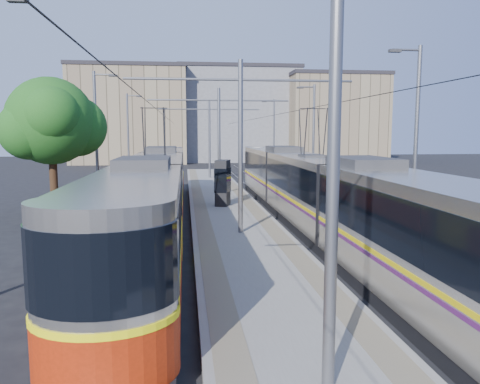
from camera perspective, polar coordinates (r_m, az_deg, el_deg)
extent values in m
plane|color=black|center=(11.99, 4.73, -14.37)|extent=(160.00, 160.00, 0.00)
cube|color=gray|center=(28.33, -2.09, -1.40)|extent=(4.00, 50.00, 0.30)
cube|color=gray|center=(28.23, -5.02, -1.13)|extent=(0.70, 50.00, 0.01)
cube|color=gray|center=(28.46, 0.82, -1.04)|extent=(0.70, 50.00, 0.01)
cube|color=gray|center=(28.34, -10.83, -1.80)|extent=(0.07, 70.00, 0.03)
cube|color=gray|center=(28.27, -7.92, -1.76)|extent=(0.07, 70.00, 0.03)
cube|color=gray|center=(28.72, 3.66, -1.56)|extent=(0.07, 70.00, 0.03)
cube|color=gray|center=(29.02, 6.44, -1.50)|extent=(0.07, 70.00, 0.03)
cube|color=black|center=(21.90, -10.15, -3.95)|extent=(2.30, 29.15, 0.40)
cube|color=#ACA69D|center=(21.64, -10.25, 0.34)|extent=(2.40, 27.55, 2.90)
cube|color=black|center=(21.59, -10.28, 1.66)|extent=(2.43, 27.55, 1.30)
cube|color=#FDF30D|center=(21.69, -10.22, -0.70)|extent=(2.43, 27.55, 0.12)
cube|color=#AD2509|center=(21.77, -10.19, -2.01)|extent=(2.42, 27.55, 1.10)
cube|color=#2D2D30|center=(21.51, -10.34, 4.58)|extent=(1.68, 3.00, 0.30)
cube|color=black|center=(22.33, 8.61, -3.70)|extent=(2.30, 31.08, 0.40)
cube|color=#BBB6AC|center=(22.08, 8.69, 0.51)|extent=(2.40, 29.48, 2.90)
cube|color=black|center=(22.03, 8.72, 1.80)|extent=(2.43, 29.48, 1.30)
cube|color=#D9BD0B|center=(22.13, 8.67, -0.52)|extent=(2.43, 29.48, 0.12)
cube|color=#49164F|center=(22.15, 8.67, -0.90)|extent=(2.43, 29.48, 0.10)
cube|color=#2D2D30|center=(21.95, 8.77, 4.66)|extent=(1.68, 3.00, 0.30)
cylinder|color=slate|center=(7.30, 11.28, 2.29)|extent=(0.20, 0.20, 7.00)
cylinder|color=slate|center=(19.06, 0.07, 5.42)|extent=(0.20, 0.20, 7.00)
cylinder|color=slate|center=(19.16, 0.07, 13.51)|extent=(9.20, 0.10, 0.10)
cylinder|color=slate|center=(31.01, -2.57, 6.12)|extent=(0.20, 0.20, 7.00)
cylinder|color=slate|center=(31.07, -2.60, 11.11)|extent=(9.20, 0.10, 0.10)
cylinder|color=slate|center=(42.98, -3.74, 6.43)|extent=(0.20, 0.20, 7.00)
cylinder|color=slate|center=(43.03, -3.77, 10.03)|extent=(9.20, 0.10, 0.10)
cylinder|color=black|center=(27.97, -9.61, 9.49)|extent=(0.02, 70.00, 0.02)
cylinder|color=black|center=(28.55, 5.18, 9.52)|extent=(0.02, 70.00, 0.02)
cube|color=#2D2D30|center=(13.97, -25.47, 20.40)|extent=(0.50, 0.22, 0.12)
cylinder|color=slate|center=(29.39, -17.11, 6.14)|extent=(0.18, 0.18, 8.00)
cube|color=#2D2D30|center=(29.40, -15.22, 13.53)|extent=(0.50, 0.22, 0.12)
cylinder|color=slate|center=(45.22, -13.48, 6.54)|extent=(0.18, 0.18, 8.00)
cube|color=#2D2D30|center=(45.23, -12.21, 11.33)|extent=(0.50, 0.22, 0.12)
cylinder|color=slate|center=(21.29, 20.65, 5.69)|extent=(0.18, 0.18, 8.00)
cube|color=#2D2D30|center=(21.07, 18.36, 16.02)|extent=(0.50, 0.22, 0.12)
cylinder|color=slate|center=(36.26, 8.94, 6.52)|extent=(0.18, 0.18, 8.00)
cube|color=#2D2D30|center=(36.13, 7.34, 12.51)|extent=(0.50, 0.22, 0.12)
cylinder|color=slate|center=(51.84, 4.15, 6.79)|extent=(0.18, 0.18, 8.00)
cube|color=#2D2D30|center=(51.75, 2.97, 10.95)|extent=(0.50, 0.22, 0.12)
cube|color=black|center=(26.44, -2.12, 1.13)|extent=(0.98, 1.27, 2.58)
cube|color=black|center=(26.42, -2.12, 1.49)|extent=(1.04, 1.33, 1.35)
cylinder|color=#382314|center=(26.68, -21.72, 0.50)|extent=(0.42, 0.42, 3.02)
sphere|color=#144915|center=(26.52, -22.08, 8.02)|extent=(4.53, 4.53, 4.53)
sphere|color=#144915|center=(26.98, -19.28, 7.52)|extent=(3.21, 3.21, 3.21)
cube|color=gray|center=(71.37, -13.11, 8.88)|extent=(16.00, 12.00, 13.32)
cube|color=#262328|center=(71.92, -13.28, 14.39)|extent=(16.32, 12.24, 0.50)
cube|color=gray|center=(75.41, -0.44, 9.16)|extent=(18.00, 14.00, 13.82)
cube|color=#262328|center=(75.99, -0.45, 14.57)|extent=(18.36, 14.28, 0.50)
cube|color=gray|center=(72.44, 11.29, 8.58)|extent=(14.00, 10.00, 12.50)
cube|color=#262328|center=(72.90, 11.43, 13.69)|extent=(14.28, 10.20, 0.50)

